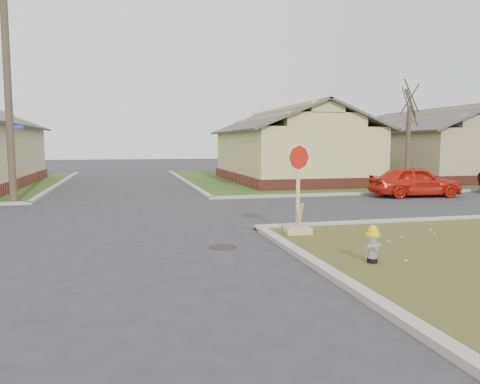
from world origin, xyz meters
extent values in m
plane|color=#2C2C2F|center=(0.00, 0.00, 0.00)|extent=(120.00, 120.00, 0.00)
cube|color=#234318|center=(22.00, 18.00, 0.03)|extent=(37.00, 19.00, 0.05)
cylinder|color=black|center=(2.20, -0.50, 0.01)|extent=(0.64, 0.64, 0.01)
cube|color=brown|center=(10.00, 16.50, 0.30)|extent=(7.20, 11.20, 0.60)
cube|color=#D5CD7D|center=(10.00, 16.50, 1.90)|extent=(7.00, 11.00, 2.60)
cube|color=brown|center=(20.00, 16.50, 0.30)|extent=(7.20, 11.20, 0.60)
cube|color=tan|center=(20.00, 16.50, 1.90)|extent=(7.00, 11.00, 2.60)
cylinder|color=#3E3123|center=(-4.20, 8.90, 4.50)|extent=(0.28, 0.28, 9.00)
cylinder|color=#3E3123|center=(14.00, 10.20, 2.15)|extent=(0.22, 0.22, 4.20)
cylinder|color=black|center=(4.72, -2.76, 0.10)|extent=(0.20, 0.20, 0.09)
cylinder|color=#AFAFB4|center=(4.72, -2.76, 0.36)|extent=(0.18, 0.18, 0.43)
sphere|color=#AFAFB4|center=(4.72, -2.76, 0.57)|extent=(0.18, 0.18, 0.18)
cylinder|color=yellow|center=(4.72, -2.76, 0.61)|extent=(0.28, 0.28, 0.06)
cylinder|color=yellow|center=(4.72, -2.76, 0.67)|extent=(0.20, 0.20, 0.09)
sphere|color=yellow|center=(4.72, -2.76, 0.73)|extent=(0.14, 0.14, 0.14)
cube|color=tan|center=(4.38, 0.43, 0.13)|extent=(0.64, 0.64, 0.16)
cube|color=gray|center=(4.38, 0.43, 0.23)|extent=(0.52, 0.52, 0.04)
cube|color=tan|center=(4.38, 0.43, 1.24)|extent=(0.09, 0.05, 2.17)
cylinder|color=#B3170B|center=(4.38, 0.39, 2.01)|extent=(0.58, 0.25, 0.62)
cylinder|color=silver|center=(4.38, 0.41, 2.01)|extent=(0.66, 0.29, 0.70)
imported|color=red|center=(12.56, 7.41, 0.68)|extent=(4.10, 1.95, 1.35)
camera|label=1|loc=(0.07, -10.82, 2.38)|focal=35.00mm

